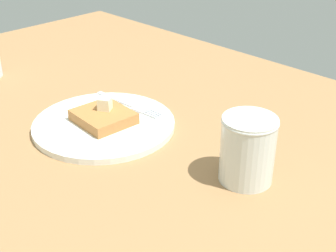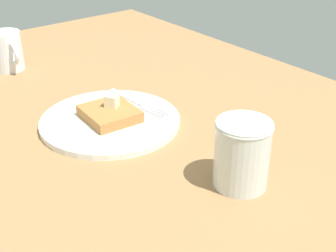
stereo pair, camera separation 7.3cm
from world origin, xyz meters
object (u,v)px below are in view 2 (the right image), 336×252
fork (140,104)px  coffee_mug (7,51)px  syrup_jar (242,156)px  plate (110,121)px

fork → coffee_mug: 37.63cm
syrup_jar → plate: bearing=-170.2°
syrup_jar → coffee_mug: 64.80cm
fork → coffee_mug: (-35.79, -11.19, 3.12)cm
plate → coffee_mug: size_ratio=2.53×
coffee_mug → fork: bearing=17.4°
plate → coffee_mug: coffee_mug is taller
fork → plate: bearing=-80.8°
plate → syrup_jar: (27.25, 4.72, 4.09)cm
plate → coffee_mug: 37.38cm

